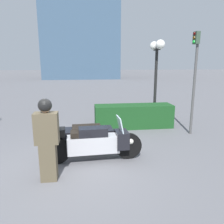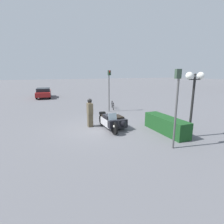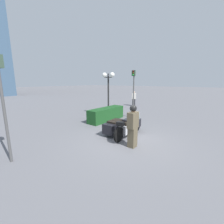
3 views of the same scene
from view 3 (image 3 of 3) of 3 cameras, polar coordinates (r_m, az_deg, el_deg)
name	(u,v)px [view 3 (image 3 of 3)]	position (r m, az deg, el deg)	size (l,w,h in m)	color
ground_plane	(128,141)	(7.18, 5.93, -11.00)	(160.00, 160.00, 0.00)	slate
police_motorcycle	(122,126)	(7.89, 3.91, -5.20)	(2.60, 1.30, 1.18)	black
officer_rider	(133,125)	(6.31, 7.92, -5.01)	(0.50, 0.30, 1.82)	brown
hedge_bush_curbside	(106,114)	(10.71, -2.16, -0.83)	(3.07, 0.84, 0.91)	#19471E
twin_lamp_post	(108,82)	(11.73, -1.43, 11.47)	(0.37, 1.12, 3.42)	black
traffic_light_near	(133,87)	(11.36, 8.18, 9.28)	(0.23, 0.26, 3.55)	#4C4C4C
traffic_light_far	(3,95)	(5.97, -36.15, 5.29)	(0.22, 0.28, 3.56)	#4C4C4C
pedestrian_bystander	(134,99)	(17.25, 8.31, 5.06)	(0.50, 0.55, 1.67)	#2D2D33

